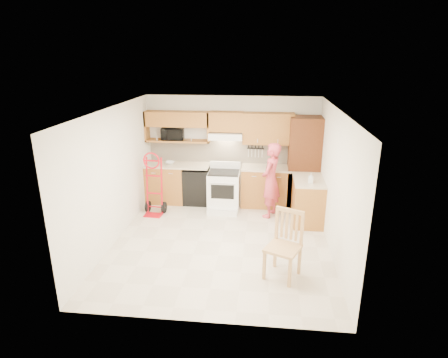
% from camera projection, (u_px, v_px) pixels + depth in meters
% --- Properties ---
extents(floor, '(4.00, 4.50, 0.02)m').
position_uv_depth(floor, '(221.00, 243.00, 7.16)').
color(floor, beige).
rests_on(floor, ground).
extents(ceiling, '(4.00, 4.50, 0.02)m').
position_uv_depth(ceiling, '(221.00, 109.00, 6.36)').
color(ceiling, white).
rests_on(ceiling, ground).
extents(wall_back, '(4.00, 0.02, 2.50)m').
position_uv_depth(wall_back, '(232.00, 149.00, 8.89)').
color(wall_back, silver).
rests_on(wall_back, ground).
extents(wall_front, '(4.00, 0.02, 2.50)m').
position_uv_depth(wall_front, '(200.00, 238.00, 4.63)').
color(wall_front, silver).
rests_on(wall_front, ground).
extents(wall_left, '(0.02, 4.50, 2.50)m').
position_uv_depth(wall_left, '(113.00, 176.00, 6.96)').
color(wall_left, silver).
rests_on(wall_left, ground).
extents(wall_right, '(0.02, 4.50, 2.50)m').
position_uv_depth(wall_right, '(336.00, 184.00, 6.55)').
color(wall_right, silver).
rests_on(wall_right, ground).
extents(backsplash, '(3.92, 0.03, 0.55)m').
position_uv_depth(backsplash, '(232.00, 152.00, 8.88)').
color(backsplash, beige).
rests_on(backsplash, wall_back).
extents(lower_cab_left, '(0.90, 0.60, 0.90)m').
position_uv_depth(lower_cab_left, '(166.00, 183.00, 9.01)').
color(lower_cab_left, '#A76529').
rests_on(lower_cab_left, ground).
extents(dishwasher, '(0.60, 0.60, 0.85)m').
position_uv_depth(dishwasher, '(197.00, 185.00, 8.94)').
color(dishwasher, black).
rests_on(dishwasher, ground).
extents(lower_cab_right, '(1.14, 0.60, 0.90)m').
position_uv_depth(lower_cab_right, '(266.00, 187.00, 8.77)').
color(lower_cab_right, '#A76529').
rests_on(lower_cab_right, ground).
extents(countertop_left, '(1.50, 0.63, 0.04)m').
position_uv_depth(countertop_left, '(178.00, 165.00, 8.83)').
color(countertop_left, '#C2B297').
rests_on(countertop_left, lower_cab_left).
extents(countertop_right, '(1.14, 0.63, 0.04)m').
position_uv_depth(countertop_right, '(267.00, 168.00, 8.62)').
color(countertop_right, '#C2B297').
rests_on(countertop_right, lower_cab_right).
extents(cab_return_right, '(0.60, 1.00, 0.90)m').
position_uv_depth(cab_return_right, '(308.00, 201.00, 7.92)').
color(cab_return_right, '#A76529').
rests_on(cab_return_right, ground).
extents(countertop_return, '(0.63, 1.00, 0.04)m').
position_uv_depth(countertop_return, '(309.00, 180.00, 7.77)').
color(countertop_return, '#C2B297').
rests_on(countertop_return, cab_return_right).
extents(pantry_tall, '(0.70, 0.60, 2.10)m').
position_uv_depth(pantry_tall, '(304.00, 163.00, 8.49)').
color(pantry_tall, '#512711').
rests_on(pantry_tall, ground).
extents(upper_cab_left, '(1.50, 0.33, 0.34)m').
position_uv_depth(upper_cab_left, '(177.00, 119.00, 8.62)').
color(upper_cab_left, '#A76529').
rests_on(upper_cab_left, wall_back).
extents(upper_shelf_mw, '(1.50, 0.33, 0.04)m').
position_uv_depth(upper_shelf_mw, '(178.00, 141.00, 8.78)').
color(upper_shelf_mw, '#A76529').
rests_on(upper_shelf_mw, wall_back).
extents(upper_cab_center, '(0.76, 0.33, 0.44)m').
position_uv_depth(upper_cab_center, '(226.00, 121.00, 8.52)').
color(upper_cab_center, '#A76529').
rests_on(upper_cab_center, wall_back).
extents(upper_cab_right, '(1.14, 0.33, 0.70)m').
position_uv_depth(upper_cab_right, '(268.00, 128.00, 8.46)').
color(upper_cab_right, '#A76529').
rests_on(upper_cab_right, wall_back).
extents(range_hood, '(0.76, 0.46, 0.14)m').
position_uv_depth(range_hood, '(226.00, 136.00, 8.55)').
color(range_hood, white).
rests_on(range_hood, wall_back).
extents(knife_strip, '(0.40, 0.05, 0.29)m').
position_uv_depth(knife_strip, '(255.00, 151.00, 8.78)').
color(knife_strip, black).
rests_on(knife_strip, backsplash).
extents(microwave, '(0.54, 0.39, 0.28)m').
position_uv_depth(microwave, '(173.00, 134.00, 8.74)').
color(microwave, black).
rests_on(microwave, upper_shelf_mw).
extents(range, '(0.71, 0.93, 1.04)m').
position_uv_depth(range, '(224.00, 188.00, 8.51)').
color(range, white).
rests_on(range, ground).
extents(person, '(0.58, 0.70, 1.64)m').
position_uv_depth(person, '(271.00, 180.00, 8.08)').
color(person, '#C13D4B').
rests_on(person, ground).
extents(hand_truck, '(0.53, 0.49, 1.27)m').
position_uv_depth(hand_truck, '(153.00, 187.00, 8.21)').
color(hand_truck, red).
rests_on(hand_truck, ground).
extents(dining_chair, '(0.67, 0.69, 1.09)m').
position_uv_depth(dining_chair, '(283.00, 246.00, 5.89)').
color(dining_chair, tan).
rests_on(dining_chair, ground).
extents(soap_bottle, '(0.10, 0.10, 0.20)m').
position_uv_depth(soap_bottle, '(311.00, 178.00, 7.53)').
color(soap_bottle, white).
rests_on(soap_bottle, countertop_return).
extents(bowl, '(0.24, 0.24, 0.05)m').
position_uv_depth(bowl, '(170.00, 163.00, 8.83)').
color(bowl, white).
rests_on(bowl, countertop_left).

